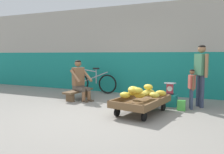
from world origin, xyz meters
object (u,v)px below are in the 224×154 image
object	(u,v)px
weighing_scale	(170,88)
bicycle_near_left	(93,82)
banana_cart	(141,103)
customer_adult	(201,69)
low_bench	(78,92)
vendor_seated	(80,80)
plastic_crate	(170,100)
customer_child	(192,85)
shopping_bag	(181,105)

from	to	relation	value
weighing_scale	bicycle_near_left	world-z (taller)	bicycle_near_left
banana_cart	customer_adult	bearing A→B (deg)	45.68
banana_cart	customer_adult	distance (m)	1.80
low_bench	banana_cart	bearing A→B (deg)	-20.86
vendor_seated	bicycle_near_left	size ratio (longest dim) A/B	0.69
weighing_scale	bicycle_near_left	bearing A→B (deg)	160.07
vendor_seated	plastic_crate	xyz separation A→B (m)	(2.51, 0.21, -0.42)
banana_cart	bicycle_near_left	distance (m)	3.00
banana_cart	customer_child	bearing A→B (deg)	41.20
low_bench	vendor_seated	world-z (taller)	vendor_seated
weighing_scale	shopping_bag	world-z (taller)	weighing_scale
banana_cart	bicycle_near_left	bearing A→B (deg)	139.00
plastic_crate	shopping_bag	world-z (taller)	plastic_crate
vendor_seated	plastic_crate	size ratio (longest dim) A/B	3.17
vendor_seated	bicycle_near_left	world-z (taller)	vendor_seated
plastic_crate	shopping_bag	size ratio (longest dim) A/B	1.50
plastic_crate	customer_child	bearing A→B (deg)	-13.74
shopping_bag	low_bench	bearing A→B (deg)	176.36
bicycle_near_left	customer_child	size ratio (longest dim) A/B	1.74
customer_adult	bicycle_near_left	bearing A→B (deg)	167.11
banana_cart	vendor_seated	xyz separation A→B (m)	(-2.06, 0.78, 0.33)
weighing_scale	customer_child	bearing A→B (deg)	-13.63
plastic_crate	banana_cart	bearing A→B (deg)	-114.74
low_bench	plastic_crate	size ratio (longest dim) A/B	3.11
customer_child	bicycle_near_left	bearing A→B (deg)	161.06
plastic_crate	customer_adult	distance (m)	1.09
customer_adult	customer_child	size ratio (longest dim) A/B	1.60
weighing_scale	banana_cart	bearing A→B (deg)	-114.76
bicycle_near_left	customer_adult	size ratio (longest dim) A/B	1.09
banana_cart	vendor_seated	bearing A→B (deg)	159.31
weighing_scale	customer_child	world-z (taller)	customer_child
banana_cart	weighing_scale	size ratio (longest dim) A/B	5.23
plastic_crate	customer_child	world-z (taller)	customer_child
banana_cart	plastic_crate	size ratio (longest dim) A/B	4.36
banana_cart	plastic_crate	distance (m)	1.09
low_bench	bicycle_near_left	distance (m)	1.17
low_bench	bicycle_near_left	world-z (taller)	bicycle_near_left
low_bench	shopping_bag	world-z (taller)	low_bench
banana_cart	bicycle_near_left	world-z (taller)	bicycle_near_left
plastic_crate	weighing_scale	world-z (taller)	weighing_scale
low_bench	customer_adult	distance (m)	3.40
customer_child	shopping_bag	bearing A→B (deg)	-130.95
plastic_crate	weighing_scale	distance (m)	0.30
customer_child	shopping_bag	xyz separation A→B (m)	(-0.20, -0.23, -0.47)
vendor_seated	customer_adult	size ratio (longest dim) A/B	0.75
plastic_crate	bicycle_near_left	distance (m)	2.90
weighing_scale	shopping_bag	distance (m)	0.59
banana_cart	plastic_crate	xyz separation A→B (m)	(0.45, 0.98, -0.09)
plastic_crate	shopping_bag	xyz separation A→B (m)	(0.33, -0.35, -0.03)
weighing_scale	customer_adult	world-z (taller)	customer_adult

